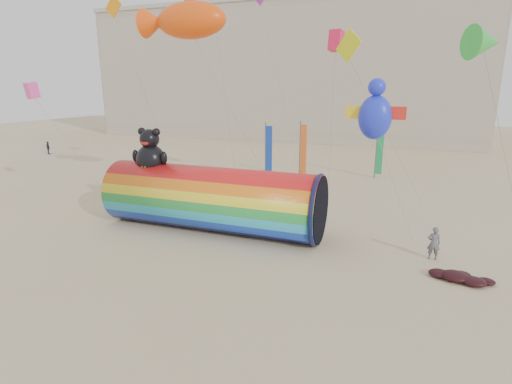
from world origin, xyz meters
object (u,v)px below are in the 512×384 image
(hotel_building, at_px, (281,73))
(windsock_assembly, at_px, (212,197))
(kite_handler, at_px, (434,243))
(fabric_bundle, at_px, (460,277))

(hotel_building, distance_m, windsock_assembly, 46.64)
(windsock_assembly, height_order, kite_handler, windsock_assembly)
(hotel_building, height_order, fabric_bundle, hotel_building)
(hotel_building, xyz_separation_m, kite_handler, (21.75, -44.83, -9.49))
(hotel_building, height_order, kite_handler, hotel_building)
(hotel_building, bearing_deg, windsock_assembly, -77.54)
(fabric_bundle, bearing_deg, windsock_assembly, 170.92)
(hotel_building, relative_size, fabric_bundle, 23.06)
(hotel_building, distance_m, fabric_bundle, 53.07)
(hotel_building, bearing_deg, kite_handler, -64.11)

